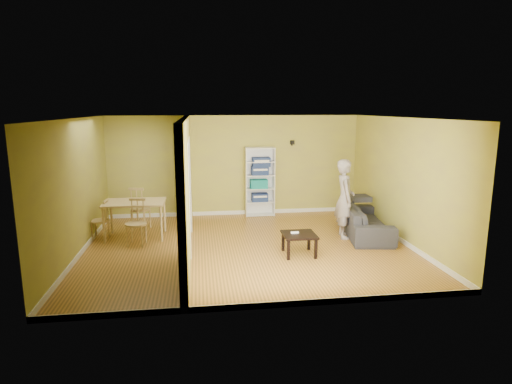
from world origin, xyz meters
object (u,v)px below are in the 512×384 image
at_px(bookshelf, 260,182).
at_px(dining_table, 135,205).
at_px(sofa, 365,216).
at_px(coffee_table, 299,237).
at_px(person, 345,192).
at_px(chair_near, 136,223).
at_px(chair_left, 100,220).
at_px(chair_far, 140,208).

relative_size(bookshelf, dining_table, 1.40).
distance_m(sofa, dining_table, 5.08).
xyz_separation_m(bookshelf, dining_table, (-2.97, -1.60, -0.17)).
bearing_deg(dining_table, coffee_table, -25.90).
bearing_deg(sofa, dining_table, 93.82).
distance_m(sofa, coffee_table, 2.10).
distance_m(sofa, person, 0.81).
distance_m(sofa, chair_near, 4.96).
xyz_separation_m(bookshelf, chair_left, (-3.71, -1.64, -0.46)).
distance_m(sofa, bookshelf, 2.96).
height_order(dining_table, chair_near, chair_near).
height_order(sofa, coffee_table, sofa).
xyz_separation_m(person, chair_far, (-4.48, 1.25, -0.50)).
height_order(chair_near, chair_far, chair_far).
xyz_separation_m(person, chair_left, (-5.25, 0.56, -0.57)).
distance_m(dining_table, chair_left, 0.80).
height_order(chair_left, chair_near, chair_near).
bearing_deg(coffee_table, bookshelf, 95.47).
relative_size(dining_table, chair_far, 1.26).
bearing_deg(dining_table, bookshelf, 28.36).
relative_size(person, bookshelf, 1.12).
relative_size(chair_left, chair_far, 0.86).
distance_m(coffee_table, dining_table, 3.66).
bearing_deg(sofa, chair_near, 100.23).
relative_size(sofa, chair_left, 2.54).
height_order(sofa, bookshelf, bookshelf).
xyz_separation_m(sofa, person, (-0.53, -0.14, 0.59)).
bearing_deg(chair_left, sofa, 89.71).
bearing_deg(person, dining_table, 90.65).
bearing_deg(sofa, chair_left, 94.81).
relative_size(chair_near, chair_far, 0.95).
height_order(bookshelf, coffee_table, bookshelf).
bearing_deg(chair_far, sofa, -176.05).
xyz_separation_m(sofa, bookshelf, (-2.08, 2.06, 0.48)).
height_order(bookshelf, chair_near, bookshelf).
height_order(person, chair_left, person).
bearing_deg(bookshelf, person, -54.97).
relative_size(person, coffee_table, 3.21).
bearing_deg(bookshelf, chair_left, -156.21).
xyz_separation_m(person, chair_near, (-4.42, 0.03, -0.53)).
height_order(dining_table, chair_left, chair_left).
distance_m(person, coffee_table, 1.71).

